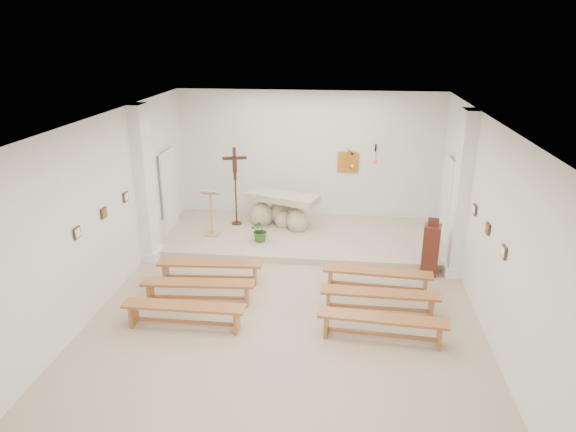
# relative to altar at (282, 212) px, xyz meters

# --- Properties ---
(ground) EXTENTS (7.00, 10.00, 0.00)m
(ground) POSITION_rel_altar_xyz_m (0.60, -4.00, -0.51)
(ground) COLOR tan
(ground) RESTS_ON ground
(wall_left) EXTENTS (0.02, 10.00, 3.50)m
(wall_left) POSITION_rel_altar_xyz_m (-2.89, -4.00, 1.24)
(wall_left) COLOR white
(wall_left) RESTS_ON ground
(wall_right) EXTENTS (0.02, 10.00, 3.50)m
(wall_right) POSITION_rel_altar_xyz_m (4.09, -4.00, 1.24)
(wall_right) COLOR white
(wall_right) RESTS_ON ground
(wall_back) EXTENTS (7.00, 0.02, 3.50)m
(wall_back) POSITION_rel_altar_xyz_m (0.60, 0.99, 1.24)
(wall_back) COLOR white
(wall_back) RESTS_ON ground
(ceiling) EXTENTS (7.00, 10.00, 0.02)m
(ceiling) POSITION_rel_altar_xyz_m (0.60, -4.00, 2.98)
(ceiling) COLOR silver
(ceiling) RESTS_ON wall_back
(sanctuary_platform) EXTENTS (6.98, 3.00, 0.15)m
(sanctuary_platform) POSITION_rel_altar_xyz_m (0.60, -0.50, -0.44)
(sanctuary_platform) COLOR #C5AF98
(sanctuary_platform) RESTS_ON ground
(pilaster_left) EXTENTS (0.26, 0.55, 3.50)m
(pilaster_left) POSITION_rel_altar_xyz_m (-2.77, -2.00, 1.24)
(pilaster_left) COLOR white
(pilaster_left) RESTS_ON ground
(pilaster_right) EXTENTS (0.26, 0.55, 3.50)m
(pilaster_right) POSITION_rel_altar_xyz_m (3.97, -2.00, 1.24)
(pilaster_right) COLOR white
(pilaster_right) RESTS_ON ground
(gold_wall_relief) EXTENTS (0.55, 0.04, 0.55)m
(gold_wall_relief) POSITION_rel_altar_xyz_m (1.65, 0.96, 1.14)
(gold_wall_relief) COLOR gold
(gold_wall_relief) RESTS_ON wall_back
(sanctuary_lamp) EXTENTS (0.11, 0.36, 0.44)m
(sanctuary_lamp) POSITION_rel_altar_xyz_m (2.35, 0.71, 1.30)
(sanctuary_lamp) COLOR black
(sanctuary_lamp) RESTS_ON wall_back
(station_frame_left_front) EXTENTS (0.03, 0.20, 0.20)m
(station_frame_left_front) POSITION_rel_altar_xyz_m (-2.87, -4.80, 1.21)
(station_frame_left_front) COLOR #3C2C1A
(station_frame_left_front) RESTS_ON wall_left
(station_frame_left_mid) EXTENTS (0.03, 0.20, 0.20)m
(station_frame_left_mid) POSITION_rel_altar_xyz_m (-2.87, -3.80, 1.21)
(station_frame_left_mid) COLOR #3C2C1A
(station_frame_left_mid) RESTS_ON wall_left
(station_frame_left_rear) EXTENTS (0.03, 0.20, 0.20)m
(station_frame_left_rear) POSITION_rel_altar_xyz_m (-2.87, -2.80, 1.21)
(station_frame_left_rear) COLOR #3C2C1A
(station_frame_left_rear) RESTS_ON wall_left
(station_frame_right_front) EXTENTS (0.03, 0.20, 0.20)m
(station_frame_right_front) POSITION_rel_altar_xyz_m (4.07, -4.80, 1.21)
(station_frame_right_front) COLOR #3C2C1A
(station_frame_right_front) RESTS_ON wall_right
(station_frame_right_mid) EXTENTS (0.03, 0.20, 0.20)m
(station_frame_right_mid) POSITION_rel_altar_xyz_m (4.07, -3.80, 1.21)
(station_frame_right_mid) COLOR #3C2C1A
(station_frame_right_mid) RESTS_ON wall_right
(station_frame_right_rear) EXTENTS (0.03, 0.20, 0.20)m
(station_frame_right_rear) POSITION_rel_altar_xyz_m (4.07, -2.80, 1.21)
(station_frame_right_rear) COLOR #3C2C1A
(station_frame_right_rear) RESTS_ON wall_right
(radiator_left) EXTENTS (0.10, 0.85, 0.52)m
(radiator_left) POSITION_rel_altar_xyz_m (-2.83, -1.30, -0.24)
(radiator_left) COLOR silver
(radiator_left) RESTS_ON ground
(radiator_right) EXTENTS (0.10, 0.85, 0.52)m
(radiator_right) POSITION_rel_altar_xyz_m (4.03, -1.30, -0.24)
(radiator_right) COLOR silver
(radiator_right) RESTS_ON ground
(altar) EXTENTS (1.96, 1.29, 0.94)m
(altar) POSITION_rel_altar_xyz_m (0.00, 0.00, 0.00)
(altar) COLOR beige
(altar) RESTS_ON sanctuary_platform
(lectern) EXTENTS (0.43, 0.37, 1.20)m
(lectern) POSITION_rel_altar_xyz_m (-1.64, -0.84, 0.23)
(lectern) COLOR tan
(lectern) RESTS_ON sanctuary_platform
(crucifix_stand) EXTENTS (0.61, 0.27, 2.04)m
(crucifix_stand) POSITION_rel_altar_xyz_m (-1.19, -0.02, 0.82)
(crucifix_stand) COLOR #3B1D13
(crucifix_stand) RESTS_ON sanctuary_platform
(potted_plant) EXTENTS (0.62, 0.58, 0.56)m
(potted_plant) POSITION_rel_altar_xyz_m (-0.37, -1.09, -0.08)
(potted_plant) COLOR #2C5C25
(potted_plant) RESTS_ON sanctuary_platform
(donation_pedestal) EXTENTS (0.40, 0.40, 1.28)m
(donation_pedestal) POSITION_rel_altar_xyz_m (3.45, -2.13, 0.05)
(donation_pedestal) COLOR #592719
(donation_pedestal) RESTS_ON ground
(bench_left_front) EXTENTS (2.17, 0.49, 0.46)m
(bench_left_front) POSITION_rel_altar_xyz_m (-1.10, -3.06, -0.17)
(bench_left_front) COLOR #9D5C2D
(bench_left_front) RESTS_ON ground
(bench_right_front) EXTENTS (2.17, 0.50, 0.46)m
(bench_right_front) POSITION_rel_altar_xyz_m (2.30, -3.06, -0.17)
(bench_right_front) COLOR #9D5C2D
(bench_right_front) RESTS_ON ground
(bench_left_second) EXTENTS (2.17, 0.50, 0.46)m
(bench_left_second) POSITION_rel_altar_xyz_m (-1.10, -3.93, -0.17)
(bench_left_second) COLOR #9D5C2D
(bench_left_second) RESTS_ON ground
(bench_right_second) EXTENTS (2.16, 0.38, 0.46)m
(bench_right_second) POSITION_rel_altar_xyz_m (2.30, -3.93, -0.17)
(bench_right_second) COLOR #9D5C2D
(bench_right_second) RESTS_ON ground
(bench_left_third) EXTENTS (2.16, 0.35, 0.46)m
(bench_left_third) POSITION_rel_altar_xyz_m (-1.10, -4.81, -0.17)
(bench_left_third) COLOR #9D5C2D
(bench_left_third) RESTS_ON ground
(bench_right_third) EXTENTS (2.17, 0.50, 0.46)m
(bench_right_third) POSITION_rel_altar_xyz_m (2.30, -4.81, -0.17)
(bench_right_third) COLOR #9D5C2D
(bench_right_third) RESTS_ON ground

